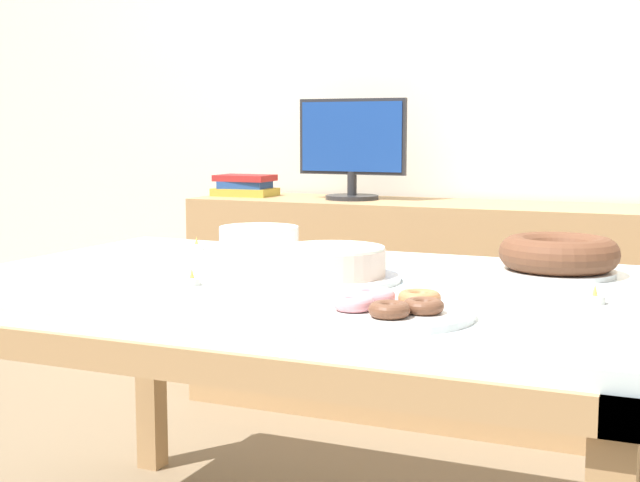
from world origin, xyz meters
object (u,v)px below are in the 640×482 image
Objects in this scene: cake_chocolate_round at (333,265)px; tealight_right_edge at (197,246)px; tealight_left_edge at (595,299)px; pastry_platter at (390,309)px; computer_monitor at (352,149)px; tealight_near_cakes at (192,281)px; plate_stack at (259,241)px; cake_golden_bundt at (559,255)px; book_stack at (245,186)px.

tealight_right_edge is (-0.55, 0.32, -0.03)m from cake_chocolate_round.
pastry_platter is at bearing -139.52° from tealight_left_edge.
pastry_platter is (0.72, -1.64, -0.25)m from computer_monitor.
cake_chocolate_round reaches higher than tealight_near_cakes.
tealight_right_edge is at bearing 149.68° from cake_chocolate_round.
tealight_left_edge is (1.05, -1.36, -0.25)m from computer_monitor.
tealight_right_edge is (-0.07, -1.00, -0.25)m from computer_monitor.
tealight_near_cakes is at bearing -59.41° from tealight_right_edge.
tealight_near_cakes is (0.07, -0.45, -0.03)m from plate_stack.
plate_stack is at bearing -81.74° from computer_monitor.
tealight_right_edge is (-1.00, 0.04, -0.04)m from cake_golden_bundt.
tealight_near_cakes is at bearing -80.94° from plate_stack.
tealight_left_edge is at bearing -69.87° from cake_golden_bundt.
tealight_left_edge is at bearing 9.45° from tealight_near_cakes.
book_stack is 1.63m from cake_chocolate_round.
cake_golden_bundt reaches higher than pastry_platter.
cake_golden_bundt is 6.87× the size of tealight_near_cakes.
book_stack reaches higher than tealight_near_cakes.
computer_monitor is 1.81m from pastry_platter.
tealight_right_edge is 1.00× the size of tealight_left_edge.
book_stack is at bearing 125.34° from cake_chocolate_round.
tealight_left_edge is at bearing -3.87° from cake_chocolate_round.
tealight_right_edge is at bearing 120.59° from tealight_near_cakes.
cake_golden_bundt is 0.91× the size of pastry_platter.
computer_monitor is 1.43m from cake_chocolate_round.
computer_monitor is 1.77× the size of book_stack.
computer_monitor is at bearing 127.55° from tealight_left_edge.
plate_stack is 0.95m from tealight_left_edge.
computer_monitor reaches higher than cake_chocolate_round.
book_stack is 0.87× the size of cake_golden_bundt.
book_stack reaches higher than pastry_platter.
cake_golden_bundt reaches higher than plate_stack.
computer_monitor is 10.60× the size of tealight_left_edge.
cake_chocolate_round reaches higher than tealight_right_edge.
book_stack is at bearing 125.86° from pastry_platter.
tealight_left_edge is (1.50, -1.36, -0.10)m from book_stack.
tealight_near_cakes is at bearing -170.55° from tealight_left_edge.
cake_golden_bundt is 0.63m from pastry_platter.
cake_golden_bundt is at bearing -48.17° from computer_monitor.
book_stack is 1.22m from plate_stack.
tealight_near_cakes is (-0.50, 0.14, -0.00)m from pastry_platter.
tealight_left_edge is (0.89, -0.31, -0.03)m from plate_stack.
book_stack is 1.65m from tealight_near_cakes.
cake_golden_bundt is 1.31× the size of plate_stack.
tealight_near_cakes is (-0.70, -0.46, -0.04)m from cake_golden_bundt.
computer_monitor reaches higher than book_stack.
cake_chocolate_round is 1.44× the size of plate_stack.
pastry_platter is (1.18, -1.64, -0.10)m from book_stack.
cake_chocolate_round is 7.56× the size of tealight_near_cakes.
cake_chocolate_round is 7.56× the size of tealight_right_edge.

